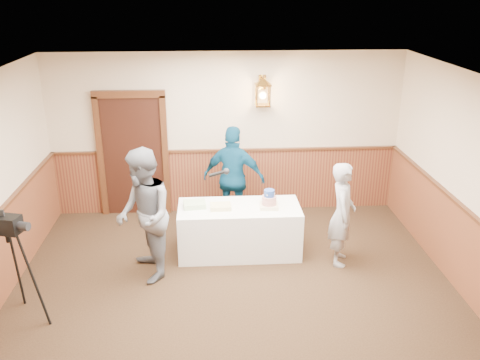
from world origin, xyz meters
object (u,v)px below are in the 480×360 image
at_px(interviewer, 144,216).
at_px(tv_camera_rig, 15,276).
at_px(sheet_cake_green, 195,204).
at_px(tiered_cake, 269,201).
at_px(assistant_p, 234,178).
at_px(display_table, 239,230).
at_px(baker, 342,214).
at_px(sheet_cake_yellow, 221,207).

xyz_separation_m(interviewer, tv_camera_rig, (-1.41, -0.92, -0.30)).
bearing_deg(sheet_cake_green, tv_camera_rig, -142.86).
height_order(tiered_cake, sheet_cake_green, tiered_cake).
bearing_deg(tv_camera_rig, assistant_p, 57.04).
bearing_deg(display_table, tiered_cake, -6.67).
relative_size(sheet_cake_green, tv_camera_rig, 0.23).
relative_size(display_table, tiered_cake, 6.34).
bearing_deg(baker, sheet_cake_yellow, 91.54).
bearing_deg(sheet_cake_yellow, assistant_p, 75.43).
distance_m(tiered_cake, interviewer, 1.83).
distance_m(interviewer, tv_camera_rig, 1.71).
height_order(sheet_cake_green, interviewer, interviewer).
xyz_separation_m(tiered_cake, sheet_cake_yellow, (-0.71, 0.00, -0.08)).
bearing_deg(baker, sheet_cake_green, 91.20).
bearing_deg(assistant_p, sheet_cake_green, 69.89).
distance_m(interviewer, assistant_p, 1.96).
height_order(assistant_p, tv_camera_rig, assistant_p).
bearing_deg(sheet_cake_yellow, interviewer, -151.63).
height_order(sheet_cake_yellow, baker, baker).
relative_size(sheet_cake_yellow, interviewer, 0.16).
bearing_deg(sheet_cake_yellow, tv_camera_rig, -148.87).
xyz_separation_m(sheet_cake_green, baker, (2.10, -0.42, -0.02)).
distance_m(sheet_cake_yellow, baker, 1.75).
relative_size(display_table, assistant_p, 1.04).
height_order(tiered_cake, tv_camera_rig, tv_camera_rig).
xyz_separation_m(display_table, sheet_cake_yellow, (-0.27, -0.05, 0.41)).
bearing_deg(baker, assistant_p, 62.10).
xyz_separation_m(sheet_cake_yellow, sheet_cake_green, (-0.38, 0.09, 0.01)).
bearing_deg(tv_camera_rig, sheet_cake_green, 52.40).
xyz_separation_m(sheet_cake_yellow, baker, (1.72, -0.33, -0.01)).
xyz_separation_m(sheet_cake_yellow, interviewer, (-1.04, -0.56, 0.14)).
xyz_separation_m(interviewer, baker, (2.75, 0.23, -0.16)).
bearing_deg(interviewer, baker, 77.59).
bearing_deg(baker, tv_camera_rig, 117.86).
bearing_deg(tiered_cake, sheet_cake_green, 175.20).
height_order(display_table, sheet_cake_green, sheet_cake_green).
height_order(sheet_cake_green, assistant_p, assistant_p).
bearing_deg(sheet_cake_green, baker, -11.24).
relative_size(tiered_cake, sheet_cake_green, 0.89).
relative_size(sheet_cake_yellow, baker, 0.20).
height_order(sheet_cake_yellow, interviewer, interviewer).
relative_size(display_table, baker, 1.17).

